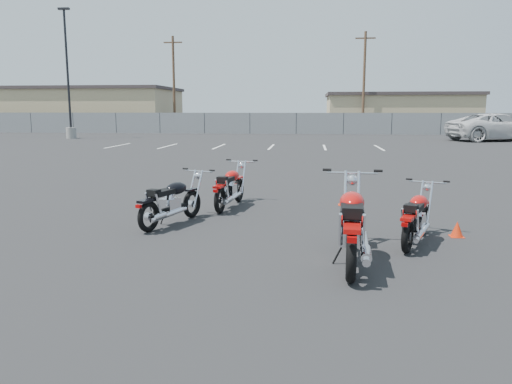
# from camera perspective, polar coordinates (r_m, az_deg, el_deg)

# --- Properties ---
(ground) EXTENTS (120.00, 120.00, 0.00)m
(ground) POSITION_cam_1_polar(r_m,az_deg,el_deg) (8.53, -1.77, -4.95)
(ground) COLOR black
(ground) RESTS_ON ground
(motorcycle_front_red) EXTENTS (0.76, 1.96, 0.96)m
(motorcycle_front_red) POSITION_cam_1_polar(r_m,az_deg,el_deg) (10.84, -2.98, 0.51)
(motorcycle_front_red) COLOR black
(motorcycle_front_red) RESTS_ON ground
(motorcycle_second_black) EXTENTS (1.07, 1.90, 0.95)m
(motorcycle_second_black) POSITION_cam_1_polar(r_m,az_deg,el_deg) (9.35, -9.63, -1.10)
(motorcycle_second_black) COLOR black
(motorcycle_second_black) RESTS_ON ground
(motorcycle_third_red) EXTENTS (0.94, 2.42, 1.18)m
(motorcycle_third_red) POSITION_cam_1_polar(r_m,az_deg,el_deg) (7.03, 10.94, -3.73)
(motorcycle_third_red) COLOR black
(motorcycle_third_red) RESTS_ON ground
(motorcycle_rear_red) EXTENTS (1.07, 1.85, 0.92)m
(motorcycle_rear_red) POSITION_cam_1_polar(r_m,az_deg,el_deg) (8.32, 17.90, -2.81)
(motorcycle_rear_red) COLOR black
(motorcycle_rear_red) RESTS_ON ground
(training_cone_near) EXTENTS (0.23, 0.23, 0.28)m
(training_cone_near) POSITION_cam_1_polar(r_m,az_deg,el_deg) (11.30, 9.98, -0.80)
(training_cone_near) COLOR red
(training_cone_near) RESTS_ON ground
(training_cone_far) EXTENTS (0.22, 0.22, 0.26)m
(training_cone_far) POSITION_cam_1_polar(r_m,az_deg,el_deg) (9.05, 21.99, -3.95)
(training_cone_far) COLOR red
(training_cone_far) RESTS_ON ground
(light_pole_west) EXTENTS (0.80, 0.70, 9.13)m
(light_pole_west) POSITION_cam_1_polar(r_m,az_deg,el_deg) (38.95, -20.52, 9.14)
(light_pole_west) COLOR gray
(light_pole_west) RESTS_ON ground
(chainlink_fence) EXTENTS (80.06, 0.06, 1.80)m
(chainlink_fence) POSITION_cam_1_polar(r_m,az_deg,el_deg) (43.22, 4.62, 7.82)
(chainlink_fence) COLOR slate
(chainlink_fence) RESTS_ON ground
(tan_building_west) EXTENTS (18.40, 10.40, 4.30)m
(tan_building_west) POSITION_cam_1_polar(r_m,az_deg,el_deg) (55.26, -18.91, 9.01)
(tan_building_west) COLOR tan
(tan_building_west) RESTS_ON ground
(tan_building_east) EXTENTS (14.40, 9.40, 3.70)m
(tan_building_east) POSITION_cam_1_polar(r_m,az_deg,el_deg) (52.93, 15.92, 8.83)
(tan_building_east) COLOR tan
(tan_building_east) RESTS_ON ground
(utility_pole_b) EXTENTS (1.80, 0.24, 9.00)m
(utility_pole_b) POSITION_cam_1_polar(r_m,az_deg,el_deg) (50.01, -9.37, 12.28)
(utility_pole_b) COLOR #493122
(utility_pole_b) RESTS_ON ground
(utility_pole_c) EXTENTS (1.80, 0.24, 9.00)m
(utility_pole_c) POSITION_cam_1_polar(r_m,az_deg,el_deg) (47.50, 12.24, 12.35)
(utility_pole_c) COLOR #493122
(utility_pole_c) RESTS_ON ground
(parking_line_stripes) EXTENTS (15.12, 4.00, 0.01)m
(parking_line_stripes) POSITION_cam_1_polar(r_m,az_deg,el_deg) (28.50, -1.27, 5.20)
(parking_line_stripes) COLOR silver
(parking_line_stripes) RESTS_ON ground
(white_van) EXTENTS (4.82, 8.14, 2.90)m
(white_van) POSITION_cam_1_polar(r_m,az_deg,el_deg) (37.50, 25.99, 7.50)
(white_van) COLOR silver
(white_van) RESTS_ON ground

